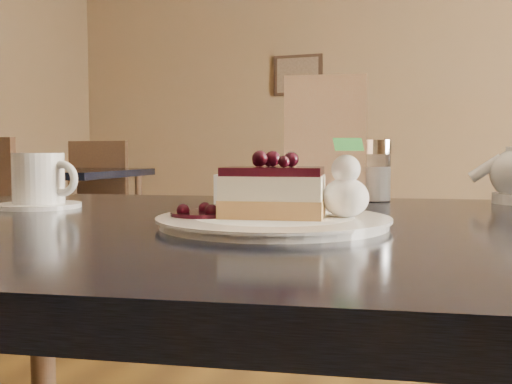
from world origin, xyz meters
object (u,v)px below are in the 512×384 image
(dessert_plate, at_px, (273,222))
(bg_table_far_left, at_px, (49,284))
(coffee_set, at_px, (40,183))
(main_table, at_px, (279,281))
(cheesecake_slice, at_px, (273,192))

(dessert_plate, relative_size, bg_table_far_left, 0.15)
(coffee_set, bearing_deg, bg_table_far_left, 129.20)
(main_table, xyz_separation_m, coffee_set, (-0.45, 0.05, 0.13))
(dessert_plate, bearing_deg, bg_table_far_left, 134.51)
(main_table, height_order, cheesecake_slice, cheesecake_slice)
(coffee_set, xyz_separation_m, bg_table_far_left, (-1.77, 2.16, -0.80))
(dessert_plate, xyz_separation_m, coffee_set, (-0.46, 0.10, 0.04))
(main_table, height_order, dessert_plate, dessert_plate)
(cheesecake_slice, xyz_separation_m, bg_table_far_left, (-2.23, 2.27, -0.80))
(bg_table_far_left, bearing_deg, cheesecake_slice, -49.39)
(main_table, relative_size, dessert_plate, 4.83)
(cheesecake_slice, distance_m, coffee_set, 0.47)
(main_table, bearing_deg, bg_table_far_left, 125.91)
(coffee_set, bearing_deg, cheesecake_slice, -12.46)
(cheesecake_slice, height_order, bg_table_far_left, cheesecake_slice)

